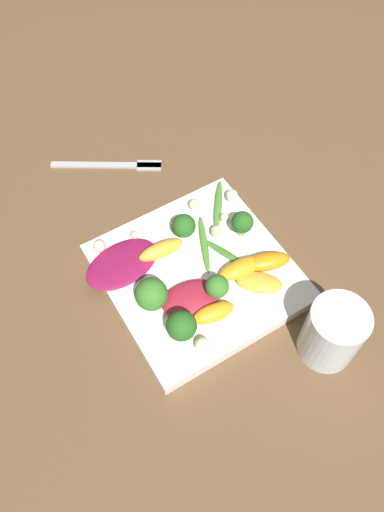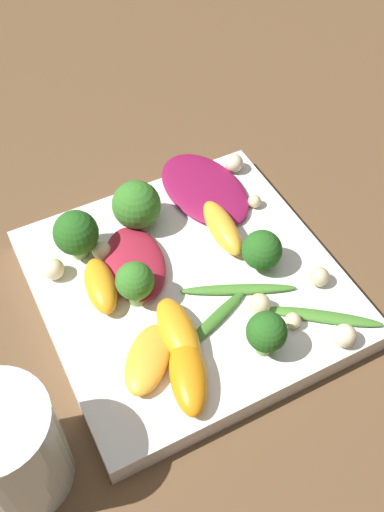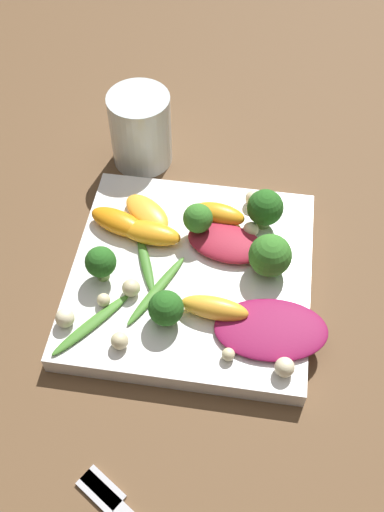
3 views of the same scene
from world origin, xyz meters
name	(u,v)px [view 2 (image 2 of 3)]	position (x,y,z in m)	size (l,w,h in m)	color
ground_plane	(189,294)	(0.00, 0.00, 0.00)	(2.40, 2.40, 0.00)	brown
plate	(189,287)	(0.00, 0.00, 0.01)	(0.24, 0.24, 0.02)	white
drinking_glass	(8,450)	(-0.09, 0.17, 0.05)	(0.07, 0.07, 0.09)	silver
radicchio_leaf_0	(135,263)	(0.03, 0.03, 0.03)	(0.09, 0.06, 0.01)	maroon
radicchio_leaf_1	(204,189)	(0.08, -0.06, 0.03)	(0.11, 0.08, 0.01)	maroon
orange_segment_0	(101,286)	(0.02, 0.07, 0.03)	(0.06, 0.03, 0.02)	orange
orange_segment_1	(148,359)	(-0.06, 0.06, 0.03)	(0.07, 0.06, 0.02)	#FCAD33
orange_segment_2	(188,375)	(-0.08, 0.04, 0.03)	(0.07, 0.05, 0.02)	orange
orange_segment_3	(222,227)	(0.03, -0.05, 0.03)	(0.07, 0.03, 0.02)	#FCAD33
orange_segment_4	(178,332)	(-0.05, 0.03, 0.03)	(0.07, 0.03, 0.02)	orange
broccoli_floret_0	(76,234)	(0.07, 0.07, 0.05)	(0.04, 0.04, 0.05)	#84AD5B
broccoli_floret_1	(136,284)	(0.00, 0.05, 0.05)	(0.03, 0.03, 0.04)	#7A9E51
broccoli_floret_2	(266,333)	(-0.09, -0.02, 0.05)	(0.03, 0.03, 0.04)	#7A9E51
broccoli_floret_3	(136,205)	(0.08, 0.01, 0.05)	(0.04, 0.04, 0.05)	#7A9E51
broccoli_floret_4	(262,250)	(-0.01, -0.06, 0.04)	(0.03, 0.03, 0.04)	#84AD5B
arugula_sprig_0	(238,289)	(-0.03, -0.03, 0.02)	(0.05, 0.09, 0.01)	#47842D
arugula_sprig_1	(324,317)	(-0.08, -0.08, 0.02)	(0.07, 0.08, 0.01)	#47842D
arugula_sprig_2	(210,321)	(-0.05, 0.00, 0.02)	(0.04, 0.07, 0.01)	#3D7528
macadamia_nut_0	(53,269)	(0.05, 0.10, 0.03)	(0.02, 0.02, 0.02)	beige
macadamia_nut_1	(345,336)	(-0.11, -0.08, 0.03)	(0.02, 0.02, 0.02)	beige
macadamia_nut_2	(260,304)	(-0.05, -0.04, 0.03)	(0.02, 0.02, 0.02)	beige
macadamia_nut_3	(234,163)	(0.10, -0.10, 0.03)	(0.02, 0.02, 0.02)	beige
macadamia_nut_4	(293,321)	(-0.08, -0.05, 0.03)	(0.01, 0.01, 0.01)	beige
macadamia_nut_5	(255,201)	(0.05, -0.09, 0.03)	(0.01, 0.01, 0.01)	beige
macadamia_nut_6	(102,251)	(0.06, 0.06, 0.03)	(0.02, 0.02, 0.02)	beige
macadamia_nut_7	(319,277)	(-0.05, -0.09, 0.03)	(0.02, 0.02, 0.02)	beige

